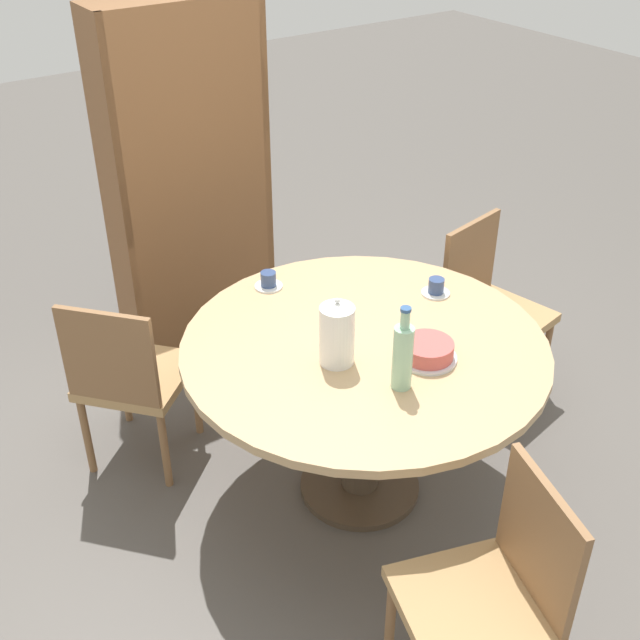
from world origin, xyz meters
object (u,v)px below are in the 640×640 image
at_px(coffee_pot, 337,333).
at_px(cake_main, 427,351).
at_px(water_bottle, 403,355).
at_px(cup_b, 268,281).
at_px(bookshelf, 190,183).
at_px(chair_a, 130,376).
at_px(chair_c, 489,306).
at_px(cup_a, 436,288).
at_px(chair_b, 491,593).

distance_m(coffee_pot, cake_main, 0.35).
height_order(coffee_pot, water_bottle, water_bottle).
bearing_deg(cup_b, bookshelf, 83.66).
distance_m(bookshelf, coffee_pot, 1.52).
distance_m(chair_a, bookshelf, 1.13).
distance_m(chair_c, coffee_pot, 1.22).
bearing_deg(coffee_pot, cake_main, -31.77).
height_order(chair_a, cup_b, chair_a).
bearing_deg(coffee_pot, bookshelf, 83.18).
relative_size(chair_c, cup_a, 7.18).
height_order(chair_c, water_bottle, water_bottle).
relative_size(chair_a, chair_c, 1.00).
bearing_deg(water_bottle, cup_a, 37.87).
xyz_separation_m(chair_a, bookshelf, (0.71, 0.77, 0.43)).
xyz_separation_m(chair_b, coffee_pot, (0.08, 0.92, 0.42)).
relative_size(cake_main, cup_b, 1.85).
xyz_separation_m(chair_b, bookshelf, (0.26, 2.43, 0.43)).
xyz_separation_m(bookshelf, cup_b, (-0.10, -0.90, -0.10)).
bearing_deg(cup_a, bookshelf, 108.23).
bearing_deg(cup_a, cup_b, 140.70).
xyz_separation_m(chair_c, cake_main, (-0.83, -0.46, 0.33)).
height_order(chair_a, bookshelf, bookshelf).
bearing_deg(coffee_pot, cup_a, 14.35).
xyz_separation_m(chair_a, chair_c, (1.64, -0.45, 0.00)).
bearing_deg(bookshelf, cup_b, 83.66).
bearing_deg(cup_a, cake_main, -135.44).
distance_m(bookshelf, cake_main, 1.69).
relative_size(water_bottle, cup_b, 2.70).
relative_size(chair_c, bookshelf, 0.49).
distance_m(coffee_pot, water_bottle, 0.27).
relative_size(chair_a, chair_b, 1.00).
distance_m(chair_b, cake_main, 0.89).
height_order(coffee_pot, cup_a, coffee_pot).
bearing_deg(cake_main, water_bottle, -158.39).
distance_m(chair_c, cup_a, 0.60).
distance_m(chair_a, cup_b, 0.70).
bearing_deg(cup_a, chair_b, -123.21).
relative_size(chair_b, cup_b, 7.18).
bearing_deg(cup_b, chair_a, 167.91).
height_order(cup_a, cup_b, same).
height_order(chair_c, bookshelf, bookshelf).
bearing_deg(chair_a, cake_main, -179.33).
xyz_separation_m(water_bottle, cup_b, (-0.02, 0.85, -0.10)).
xyz_separation_m(chair_c, cup_a, (-0.49, -0.13, 0.32)).
height_order(chair_c, cake_main, chair_c).
relative_size(coffee_pot, water_bottle, 0.84).
bearing_deg(chair_b, cup_a, 164.40).
relative_size(chair_a, cup_a, 7.18).
bearing_deg(chair_a, bookshelf, -83.93).
height_order(bookshelf, cup_a, bookshelf).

